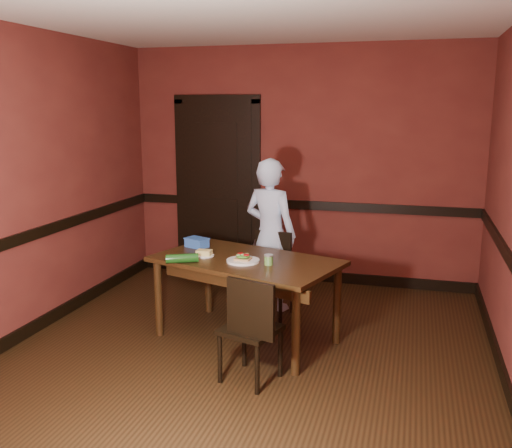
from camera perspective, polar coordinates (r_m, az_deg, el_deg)
The scene contains 20 objects.
floor at distance 4.80m, azimuth -1.16°, elevation -13.20°, with size 4.00×4.50×0.01m, color black.
ceiling at distance 4.41m, azimuth -1.31°, elevation 20.54°, with size 4.00×4.50×0.01m, color silver.
wall_back at distance 6.58m, azimuth 4.50°, elevation 5.81°, with size 4.00×0.02×2.70m, color maroon.
wall_front at distance 2.40m, azimuth -17.12°, elevation -5.15°, with size 4.00×0.02×2.70m, color maroon.
wall_left at distance 5.34m, azimuth -22.28°, elevation 3.60°, with size 0.02×4.50×2.70m, color maroon.
dado_back at distance 6.62m, azimuth 4.41°, elevation 1.92°, with size 4.00×0.03×0.10m, color black.
dado_left at distance 5.41m, azimuth -21.79°, elevation -1.13°, with size 0.03×4.50×0.10m, color black.
baseboard_back at distance 6.82m, azimuth 4.30°, elevation -5.05°, with size 4.00×0.03×0.12m, color black.
baseboard_left at distance 5.64m, azimuth -21.13°, elevation -9.48°, with size 0.03×4.50×0.12m, color black.
baseboard_right at distance 4.66m, azimuth 23.70°, elevation -14.24°, with size 0.03×4.50×0.12m, color black.
door at distance 6.84m, azimuth -3.86°, elevation 3.86°, with size 1.05×0.07×2.20m.
dining_table at distance 5.02m, azimuth -0.99°, elevation -7.54°, with size 1.56×0.88×0.73m, color black.
chair_far at distance 5.57m, azimuth 1.55°, elevation -5.18°, with size 0.38×0.38×0.81m, color black, non-canonical shape.
chair_near at distance 4.29m, azimuth -0.57°, elevation -10.30°, with size 0.39×0.39×0.83m, color black, non-canonical shape.
person at distance 5.70m, azimuth 1.44°, elevation -1.04°, with size 0.56×0.37×1.53m, color #B6D1F1.
sandwich_plate at distance 4.82m, azimuth -1.31°, elevation -3.57°, with size 0.28×0.28×0.07m.
sauce_jar at distance 4.72m, azimuth 1.27°, elevation -3.59°, with size 0.07×0.07×0.09m.
cheese_saucer at distance 5.02m, azimuth -5.20°, elevation -2.97°, with size 0.17×0.17×0.05m.
food_tub at distance 5.34m, azimuth -5.93°, elevation -1.85°, with size 0.25×0.21×0.09m.
wrapped_veg at distance 4.83m, azimuth -7.41°, elevation -3.43°, with size 0.08×0.08×0.27m, color #133F10.
Camera 1 is at (1.27, -4.17, 2.02)m, focal length 40.00 mm.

